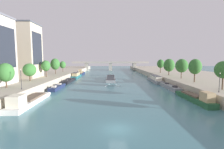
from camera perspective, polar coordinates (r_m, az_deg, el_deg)
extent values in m
plane|color=#42757F|center=(23.29, 2.10, -19.08)|extent=(400.00, 400.00, 0.00)
cube|color=#B2A893|center=(85.16, -26.96, -0.69)|extent=(36.00, 170.00, 2.59)
cube|color=#B2A893|center=(86.23, 26.31, -0.59)|extent=(36.00, 170.00, 2.59)
cube|color=gray|center=(73.48, -0.49, -1.59)|extent=(3.97, 20.39, 1.05)
cube|color=gray|center=(83.93, -0.50, -0.62)|extent=(3.62, 1.25, 0.89)
cube|color=gray|center=(73.42, -0.49, -1.16)|extent=(4.04, 20.39, 0.06)
cube|color=#38383D|center=(66.43, -0.48, -1.05)|extent=(2.88, 4.09, 1.85)
cube|color=black|center=(68.43, -0.49, -0.62)|extent=(2.28, 0.05, 0.52)
cube|color=brown|center=(75.41, -0.49, -0.82)|extent=(3.05, 10.61, 0.36)
cylinder|color=#232328|center=(67.29, 0.00, -1.29)|extent=(0.07, 0.07, 1.10)
cube|color=silver|center=(59.28, 1.84, -3.83)|extent=(1.95, 5.88, 0.03)
cube|color=silver|center=(59.24, -1.65, -3.84)|extent=(2.05, 5.86, 0.03)
cube|color=silver|center=(39.32, -27.43, -8.66)|extent=(3.37, 15.09, 0.93)
cube|color=silver|center=(46.33, -23.22, -6.27)|extent=(3.01, 1.25, 0.83)
cube|color=silver|center=(39.20, -27.46, -7.96)|extent=(3.43, 15.09, 0.06)
cube|color=beige|center=(34.56, -31.22, -8.09)|extent=(2.41, 3.04, 2.07)
cube|color=black|center=(35.78, -30.06, -7.07)|extent=(1.89, 0.06, 0.58)
cube|color=brown|center=(40.48, -26.55, -7.19)|extent=(2.57, 7.86, 0.36)
cylinder|color=#232328|center=(34.95, -30.01, -8.70)|extent=(0.07, 0.07, 1.10)
cube|color=#1E284C|center=(54.74, -19.16, -4.41)|extent=(2.28, 10.49, 1.01)
cube|color=#1E284C|center=(59.97, -17.46, -3.40)|extent=(2.08, 1.24, 0.87)
cube|color=#1E284C|center=(54.65, -19.18, -3.85)|extent=(2.33, 10.50, 0.06)
cube|color=beige|center=(56.78, -18.44, -3.25)|extent=(1.10, 0.91, 0.40)
cube|color=beige|center=(51.88, -20.23, -4.08)|extent=(1.21, 1.11, 0.48)
cylinder|color=#232328|center=(51.53, -19.97, -3.78)|extent=(0.07, 0.07, 1.10)
cube|color=black|center=(69.86, -15.55, -2.22)|extent=(3.10, 14.17, 0.93)
cube|color=black|center=(77.01, -14.17, -1.41)|extent=(2.94, 1.21, 0.83)
cube|color=black|center=(69.80, -15.56, -1.82)|extent=(3.16, 14.17, 0.06)
cube|color=#38383D|center=(72.77, -14.95, -1.33)|extent=(1.55, 0.90, 0.40)
cube|color=#38383D|center=(65.96, -16.42, -2.03)|extent=(1.70, 1.10, 0.48)
cylinder|color=#232328|center=(65.53, -16.10, -1.80)|extent=(0.07, 0.07, 1.10)
cube|color=#23666B|center=(86.75, -12.72, -0.66)|extent=(3.01, 13.84, 0.96)
cube|color=#23666B|center=(93.82, -11.80, -0.12)|extent=(2.78, 1.23, 0.84)
cube|color=#23666B|center=(86.70, -12.73, -0.32)|extent=(3.07, 13.84, 0.06)
cube|color=tan|center=(85.95, -12.84, 0.17)|extent=(2.45, 8.86, 1.56)
cube|color=#4C4C51|center=(85.88, -12.85, 0.72)|extent=(2.63, 9.13, 0.08)
cylinder|color=#232328|center=(82.52, -13.04, -0.22)|extent=(0.07, 0.07, 1.10)
cube|color=#1E284C|center=(101.46, -10.90, 0.32)|extent=(2.62, 13.07, 1.14)
cube|color=#1E284C|center=(108.21, -10.33, 0.72)|extent=(2.33, 1.27, 0.94)
cube|color=#1E284C|center=(101.41, -10.90, 0.66)|extent=(2.67, 13.07, 0.06)
cube|color=tan|center=(96.95, -11.33, 1.13)|extent=(1.86, 2.63, 2.29)
cube|color=black|center=(98.22, -11.21, 1.39)|extent=(1.46, 0.05, 0.64)
cube|color=brown|center=(102.67, -10.79, 0.84)|extent=(1.99, 6.81, 0.36)
cylinder|color=#232328|center=(97.45, -11.06, 0.80)|extent=(0.07, 0.07, 1.10)
cube|color=#235633|center=(41.43, 27.59, -7.82)|extent=(2.69, 13.12, 1.13)
cube|color=#235633|center=(47.33, 23.42, -5.89)|extent=(2.28, 1.29, 0.93)
cube|color=#235633|center=(41.30, 27.62, -7.02)|extent=(2.73, 13.12, 0.06)
cube|color=tan|center=(37.42, 31.11, -6.89)|extent=(1.84, 2.66, 1.93)
cube|color=black|center=(38.44, 30.05, -6.09)|extent=(1.42, 0.06, 0.54)
cube|color=brown|center=(42.36, 26.75, -6.38)|extent=(2.01, 6.84, 0.36)
cylinder|color=#232328|center=(38.12, 31.09, -7.31)|extent=(0.07, 0.07, 1.10)
cube|color=gray|center=(55.30, 20.23, -4.30)|extent=(2.40, 13.02, 1.09)
cube|color=gray|center=(61.63, 17.90, -3.14)|extent=(2.24, 1.24, 0.91)
cube|color=gray|center=(55.21, 20.25, -3.71)|extent=(2.45, 13.02, 0.06)
cube|color=#38383D|center=(57.81, 19.22, -3.04)|extent=(1.18, 0.90, 0.40)
cube|color=#38383D|center=(51.84, 21.73, -4.05)|extent=(1.30, 1.10, 0.48)
cylinder|color=#232328|center=(51.69, 22.21, -3.74)|extent=(0.07, 0.07, 1.10)
cube|color=gray|center=(70.07, 15.28, -2.11)|extent=(3.35, 15.35, 1.13)
cube|color=gray|center=(77.74, 13.73, -1.25)|extent=(2.95, 1.29, 0.93)
cube|color=gray|center=(70.00, 15.29, -1.63)|extent=(3.41, 15.35, 0.06)
cube|color=beige|center=(69.17, 15.48, -1.06)|extent=(2.70, 9.84, 1.53)
cube|color=#4C4C51|center=(69.08, 15.49, -0.39)|extent=(2.89, 10.13, 0.08)
cylinder|color=#232328|center=(65.68, 16.75, -1.62)|extent=(0.07, 0.07, 1.10)
cylinder|color=brown|center=(47.40, -33.83, -2.47)|extent=(0.33, 0.33, 2.54)
ellipsoid|color=#387533|center=(47.15, -34.00, 0.60)|extent=(3.91, 3.91, 4.66)
cylinder|color=brown|center=(57.86, -27.49, -0.87)|extent=(0.38, 0.38, 2.51)
ellipsoid|color=#387533|center=(57.66, -27.60, 1.50)|extent=(4.04, 4.04, 4.16)
cylinder|color=brown|center=(68.41, -22.67, 0.56)|extent=(0.34, 0.34, 3.30)
ellipsoid|color=#387533|center=(68.25, -22.76, 2.92)|extent=(3.54, 3.54, 4.25)
cylinder|color=brown|center=(79.74, -19.74, 1.32)|extent=(0.26, 0.26, 3.30)
ellipsoid|color=#387533|center=(79.59, -19.81, 3.55)|extent=(4.22, 4.22, 5.28)
cylinder|color=brown|center=(91.19, -17.32, 1.78)|extent=(0.28, 0.28, 2.93)
ellipsoid|color=#387533|center=(91.06, -17.36, 3.36)|extent=(3.29, 3.29, 3.85)
cylinder|color=brown|center=(45.05, 35.04, -2.25)|extent=(0.30, 0.30, 3.56)
ellipsoid|color=#336B2D|center=(44.80, 35.25, 1.42)|extent=(3.77, 3.77, 4.04)
cylinder|color=brown|center=(55.10, 27.63, -0.64)|extent=(0.33, 0.33, 3.53)
ellipsoid|color=#336B2D|center=(54.88, 27.77, 2.53)|extent=(3.78, 3.78, 4.69)
cylinder|color=brown|center=(63.81, 23.72, 0.20)|extent=(0.29, 0.29, 3.32)
ellipsoid|color=#336B2D|center=(63.62, 23.83, 2.91)|extent=(4.47, 4.47, 4.98)
cylinder|color=brown|center=(73.77, 19.81, 0.85)|extent=(0.34, 0.34, 2.91)
ellipsoid|color=#336B2D|center=(73.60, 19.89, 3.16)|extent=(4.70, 4.70, 5.56)
cylinder|color=brown|center=(85.38, 17.07, 1.75)|extent=(0.34, 0.34, 3.54)
ellipsoid|color=#336B2D|center=(85.25, 17.12, 3.75)|extent=(3.59, 3.59, 4.39)
cylinder|color=black|center=(43.04, -29.95, -1.68)|extent=(0.11, 0.11, 4.49)
sphere|color=#EAE5C6|center=(42.83, -30.10, 1.49)|extent=(0.28, 0.28, 0.28)
cylinder|color=black|center=(43.33, -29.81, -4.49)|extent=(0.22, 0.22, 0.20)
cylinder|color=black|center=(41.12, 34.26, -2.59)|extent=(0.11, 0.11, 3.95)
sphere|color=#EAE5C6|center=(40.91, 34.43, 0.35)|extent=(0.28, 0.28, 0.28)
cylinder|color=black|center=(41.40, 34.12, -5.16)|extent=(0.22, 0.22, 0.20)
cube|color=#232833|center=(52.82, -33.57, 8.08)|extent=(0.04, 7.38, 11.21)
cube|color=beige|center=(71.45, -30.86, 7.20)|extent=(15.16, 9.94, 20.23)
cube|color=#4C515B|center=(72.62, -31.29, 15.39)|extent=(15.61, 10.24, 0.50)
cube|color=#232833|center=(68.08, -25.29, 8.43)|extent=(0.04, 7.95, 12.14)
cube|color=#9E998E|center=(135.12, -0.54, 4.20)|extent=(64.85, 4.40, 0.60)
cube|color=#9E998E|center=(133.10, -0.53, 4.50)|extent=(64.85, 0.30, 0.90)
cube|color=#9E998E|center=(137.10, -0.55, 4.53)|extent=(64.85, 0.30, 0.90)
cube|color=#9E998E|center=(136.60, -9.15, 2.73)|extent=(2.80, 3.60, 6.12)
cube|color=#9E998E|center=(135.24, -0.54, 2.77)|extent=(2.80, 3.60, 6.12)
cube|color=#9E998E|center=(136.95, 8.05, 2.75)|extent=(2.80, 3.60, 6.12)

